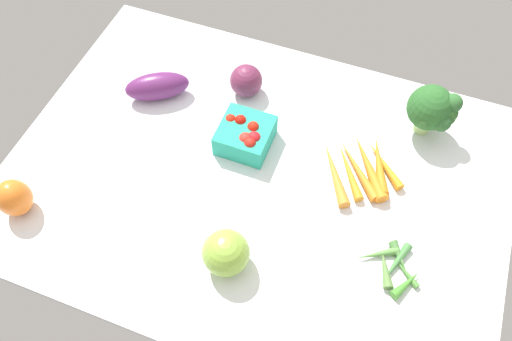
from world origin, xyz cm
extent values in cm
cube|color=white|center=(0.00, 0.00, 1.00)|extent=(104.00, 76.00, 2.00)
sphere|color=#8DBB41|center=(1.74, -20.16, 6.44)|extent=(8.89, 8.89, 8.89)
cone|color=orange|center=(24.51, 11.68, 3.03)|extent=(10.48, 10.62, 2.05)
cone|color=orange|center=(23.54, 11.05, 3.31)|extent=(7.34, 14.82, 2.61)
cone|color=orange|center=(21.54, 9.77, 3.42)|extent=(11.58, 15.42, 2.83)
cone|color=orange|center=(19.52, 8.47, 3.11)|extent=(12.35, 13.24, 2.22)
cone|color=orange|center=(17.98, 7.48, 3.01)|extent=(9.36, 13.18, 2.03)
cone|color=orange|center=(15.30, 5.75, 3.28)|extent=(10.42, 15.00, 2.56)
ellipsoid|color=orange|center=(-41.54, -24.04, 6.22)|extent=(9.66, 9.66, 8.44)
cone|color=#458241|center=(31.65, -9.74, 2.89)|extent=(4.85, 10.02, 1.78)
cone|color=#469030|center=(34.46, -12.69, 2.96)|extent=(5.26, 7.27, 1.93)
cone|color=#4D8539|center=(33.63, -10.23, 2.62)|extent=(6.50, 5.47, 1.24)
cone|color=#58803F|center=(30.04, -11.13, 2.96)|extent=(4.73, 7.92, 1.92)
cone|color=#4C813F|center=(32.08, -7.88, 2.93)|extent=(5.16, 6.15, 1.87)
cone|color=#589144|center=(27.93, -8.92, 2.84)|extent=(8.04, 5.83, 1.68)
sphere|color=#6E2A49|center=(-10.38, 21.04, 5.75)|extent=(7.51, 7.51, 7.51)
ellipsoid|color=#632561|center=(-28.98, 12.72, 5.14)|extent=(15.75, 13.12, 6.28)
cube|color=teal|center=(-5.15, 7.09, 4.73)|extent=(10.93, 10.93, 5.47)
sphere|color=red|center=(-2.54, 5.59, 6.89)|extent=(2.99, 2.99, 2.99)
sphere|color=red|center=(-9.04, 8.48, 6.80)|extent=(2.49, 2.49, 2.49)
sphere|color=red|center=(-4.17, 4.82, 6.71)|extent=(3.09, 3.09, 3.09)
sphere|color=red|center=(-2.67, 5.67, 6.91)|extent=(2.55, 2.55, 2.55)
sphere|color=red|center=(-6.87, 8.74, 7.18)|extent=(2.57, 2.57, 2.57)
sphere|color=red|center=(-2.78, 3.87, 7.07)|extent=(2.63, 2.63, 2.63)
sphere|color=red|center=(-3.69, 8.03, 7.26)|extent=(2.52, 2.52, 2.52)
cylinder|color=#A7CB79|center=(30.08, 24.50, 3.94)|extent=(3.49, 3.49, 3.89)
sphere|color=#2A6229|center=(30.08, 24.50, 9.55)|extent=(9.78, 9.78, 9.78)
sphere|color=#315B25|center=(33.86, 23.47, 9.21)|extent=(3.67, 3.67, 3.67)
sphere|color=#30642B|center=(29.81, 20.59, 9.26)|extent=(2.83, 2.83, 2.83)
sphere|color=#2D5E26|center=(33.95, 23.89, 10.05)|extent=(3.81, 3.81, 3.81)
sphere|color=#30662F|center=(33.93, 25.18, 11.78)|extent=(4.17, 4.17, 4.17)
sphere|color=#2D612E|center=(33.01, 21.91, 9.09)|extent=(4.17, 4.17, 4.17)
camera|label=1|loc=(20.48, -54.05, 94.02)|focal=36.24mm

